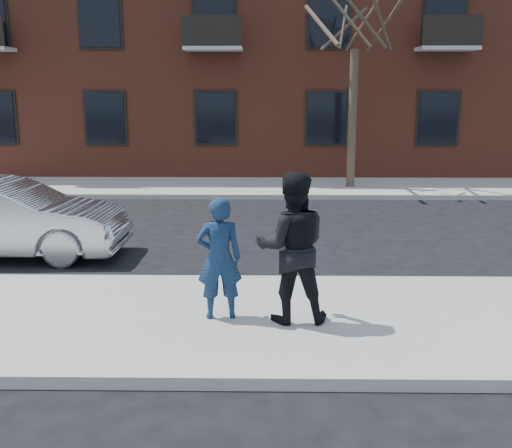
{
  "coord_description": "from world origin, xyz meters",
  "views": [
    {
      "loc": [
        1.8,
        -7.82,
        3.13
      ],
      "look_at": [
        1.67,
        0.4,
        1.29
      ],
      "focal_mm": 42.0,
      "sensor_mm": 36.0,
      "label": 1
    }
  ],
  "objects_px": {
    "street_tree": "(356,8)",
    "silver_sedan": "(4,219)",
    "man_peacoat": "(292,248)",
    "man_hoodie": "(219,258)"
  },
  "relations": [
    {
      "from": "silver_sedan",
      "to": "man_hoodie",
      "type": "distance_m",
      "value": 5.55
    },
    {
      "from": "street_tree",
      "to": "man_peacoat",
      "type": "relative_size",
      "value": 3.43
    },
    {
      "from": "street_tree",
      "to": "silver_sedan",
      "type": "bearing_deg",
      "value": -134.44
    },
    {
      "from": "man_hoodie",
      "to": "man_peacoat",
      "type": "relative_size",
      "value": 0.83
    },
    {
      "from": "street_tree",
      "to": "man_peacoat",
      "type": "bearing_deg",
      "value": -101.73
    },
    {
      "from": "street_tree",
      "to": "silver_sedan",
      "type": "xyz_separation_m",
      "value": [
        -7.65,
        -7.8,
        -4.78
      ]
    },
    {
      "from": "street_tree",
      "to": "silver_sedan",
      "type": "distance_m",
      "value": 11.92
    },
    {
      "from": "silver_sedan",
      "to": "man_peacoat",
      "type": "xyz_separation_m",
      "value": [
        5.3,
        -3.53,
        0.39
      ]
    },
    {
      "from": "street_tree",
      "to": "man_peacoat",
      "type": "distance_m",
      "value": 12.37
    },
    {
      "from": "street_tree",
      "to": "man_peacoat",
      "type": "height_order",
      "value": "street_tree"
    }
  ]
}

